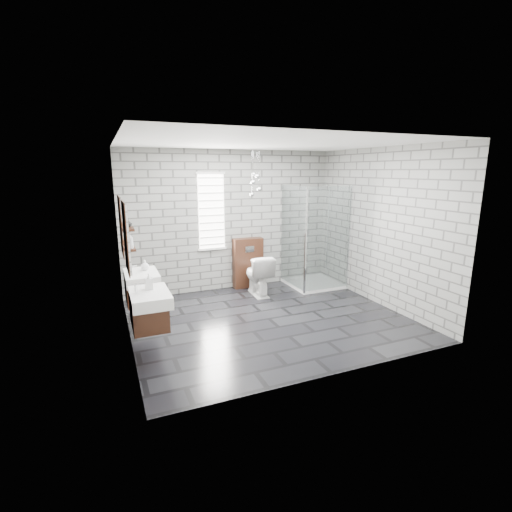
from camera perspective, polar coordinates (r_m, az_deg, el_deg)
floor at (r=6.02m, az=2.01°, el=-9.71°), size 4.20×3.60×0.02m
ceiling at (r=5.56m, az=2.24°, el=17.10°), size 4.20×3.60×0.02m
wall_back at (r=7.29m, az=-3.87°, el=5.41°), size 4.20×0.02×2.70m
wall_front at (r=4.09m, az=12.78°, el=-0.94°), size 4.20×0.02×2.70m
wall_left at (r=5.13m, az=-19.82°, el=1.42°), size 0.02×3.60×2.70m
wall_right at (r=6.78m, az=18.58°, el=4.18°), size 0.02×3.60×2.70m
vanity_left at (r=4.81m, az=-16.51°, el=-6.43°), size 0.47×0.70×1.57m
vanity_right at (r=5.74m, az=-17.62°, el=-3.35°), size 0.47×0.70×1.57m
shelf_lower at (r=5.09m, az=-18.87°, el=1.06°), size 0.14×0.30×0.03m
shelf_upper at (r=5.05m, az=-19.08°, el=3.95°), size 0.14×0.30×0.03m
window at (r=7.13m, az=-6.89°, el=6.79°), size 0.56×0.05×1.48m
cistern_panel at (r=7.46m, az=-1.26°, el=-1.04°), size 0.60×0.20×1.00m
flush_plate at (r=7.29m, az=-0.97°, el=1.06°), size 0.18×0.01×0.12m
shower_enclosure at (r=7.52m, az=8.69°, el=-1.04°), size 1.00×1.00×2.03m
pendant_cluster at (r=6.92m, az=-0.19°, el=11.20°), size 0.23×0.24×0.86m
toilet at (r=7.02m, az=0.31°, el=-2.89°), size 0.47×0.78×0.78m
soap_bottle_a at (r=4.86m, az=-16.17°, el=-3.73°), size 0.10×0.10×0.21m
soap_bottle_b at (r=5.80m, az=-16.73°, el=-1.36°), size 0.14×0.14×0.16m
soap_bottle_c at (r=5.00m, az=-18.79°, el=2.23°), size 0.10×0.10×0.21m
vase at (r=5.11m, az=-19.08°, el=4.78°), size 0.12×0.12×0.10m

